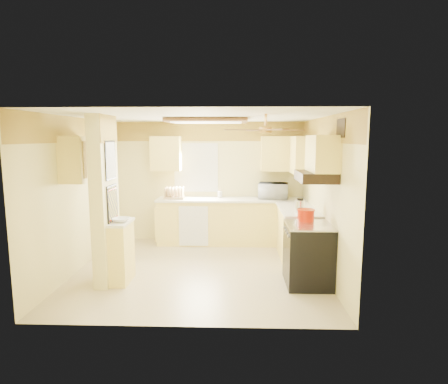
{
  "coord_description": "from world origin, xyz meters",
  "views": [
    {
      "loc": [
        0.6,
        -5.95,
        2.18
      ],
      "look_at": [
        0.39,
        0.35,
        1.26
      ],
      "focal_mm": 30.0,
      "sensor_mm": 36.0,
      "label": 1
    }
  ],
  "objects_px": {
    "dutch_oven": "(306,215)",
    "bowl": "(121,220)",
    "kettle": "(300,206)",
    "microwave": "(273,191)",
    "stove": "(308,254)"
  },
  "relations": [
    {
      "from": "stove",
      "to": "microwave",
      "type": "bearing_deg",
      "value": 98.32
    },
    {
      "from": "dutch_oven",
      "to": "microwave",
      "type": "bearing_deg",
      "value": 99.07
    },
    {
      "from": "bowl",
      "to": "dutch_oven",
      "type": "xyz_separation_m",
      "value": [
        2.77,
        0.28,
        0.04
      ]
    },
    {
      "from": "stove",
      "to": "dutch_oven",
      "type": "bearing_deg",
      "value": 92.0
    },
    {
      "from": "dutch_oven",
      "to": "kettle",
      "type": "relative_size",
      "value": 1.13
    },
    {
      "from": "bowl",
      "to": "dutch_oven",
      "type": "relative_size",
      "value": 0.91
    },
    {
      "from": "bowl",
      "to": "stove",
      "type": "bearing_deg",
      "value": 0.97
    },
    {
      "from": "stove",
      "to": "kettle",
      "type": "relative_size",
      "value": 3.81
    },
    {
      "from": "dutch_oven",
      "to": "kettle",
      "type": "height_order",
      "value": "kettle"
    },
    {
      "from": "kettle",
      "to": "stove",
      "type": "bearing_deg",
      "value": -89.21
    },
    {
      "from": "dutch_oven",
      "to": "bowl",
      "type": "bearing_deg",
      "value": -174.26
    },
    {
      "from": "dutch_oven",
      "to": "stove",
      "type": "bearing_deg",
      "value": -88.0
    },
    {
      "from": "microwave",
      "to": "kettle",
      "type": "xyz_separation_m",
      "value": [
        0.31,
        -1.41,
        -0.05
      ]
    },
    {
      "from": "stove",
      "to": "bowl",
      "type": "height_order",
      "value": "bowl"
    },
    {
      "from": "dutch_oven",
      "to": "kettle",
      "type": "distance_m",
      "value": 0.52
    }
  ]
}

